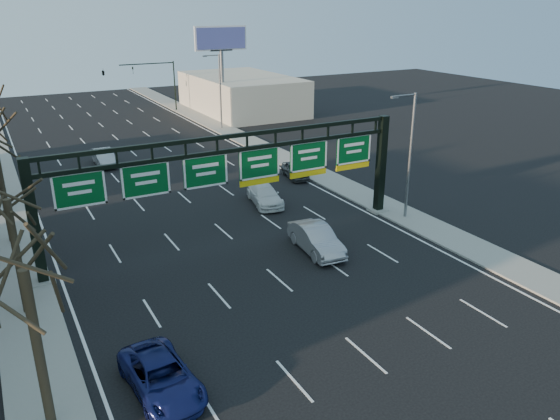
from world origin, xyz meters
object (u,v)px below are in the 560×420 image
car_silver_sedan (316,239)px  car_white_wagon (265,195)px  sign_gantry (236,174)px  car_blue_suv (161,377)px

car_silver_sedan → car_white_wagon: bearing=88.3°
car_silver_sedan → car_white_wagon: car_silver_sedan is taller
sign_gantry → car_white_wagon: bearing=48.9°
car_silver_sedan → car_blue_suv: bearing=-141.0°
car_white_wagon → car_blue_suv: bearing=-116.9°
car_blue_suv → car_white_wagon: car_white_wagon is taller
sign_gantry → car_white_wagon: size_ratio=5.01×
car_blue_suv → car_silver_sedan: car_silver_sedan is taller
car_blue_suv → car_white_wagon: size_ratio=1.02×
car_silver_sedan → car_white_wagon: (1.17, 9.33, -0.13)m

